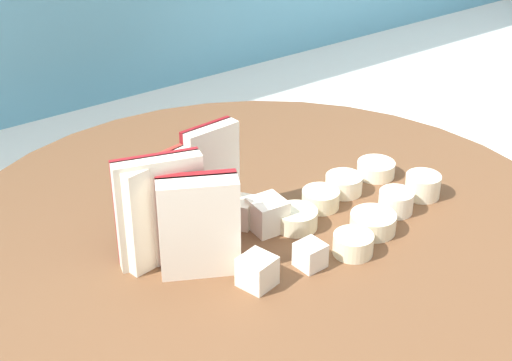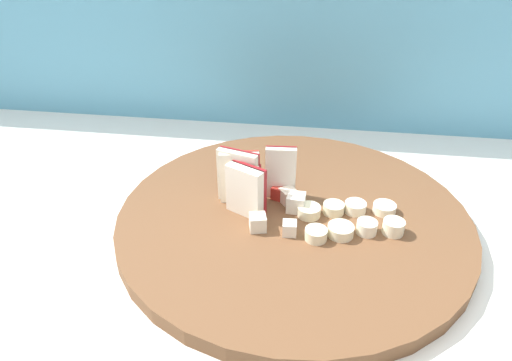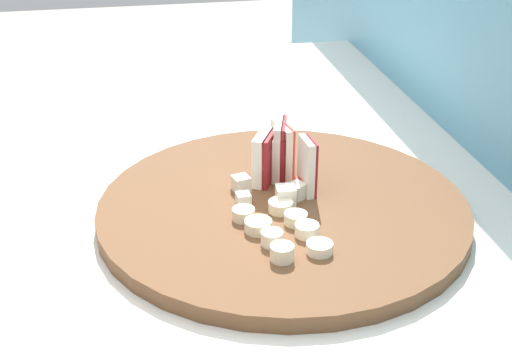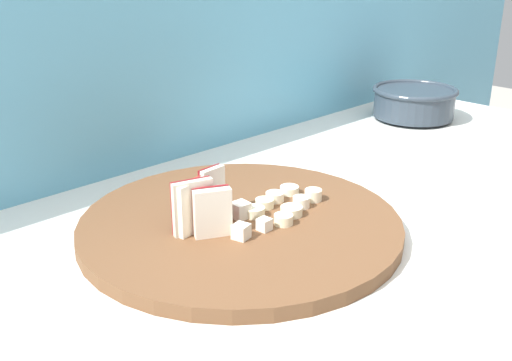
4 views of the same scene
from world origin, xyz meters
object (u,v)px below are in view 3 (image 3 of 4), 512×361
Objects in this scene: banana_slice_rows at (281,228)px; cutting_board at (283,210)px; apple_dice_pile at (275,191)px; apple_wedge_fan at (281,155)px.

cutting_board is at bearing 165.45° from banana_slice_rows.
banana_slice_rows is (0.06, -0.02, 0.02)m from cutting_board.
apple_dice_pile is 0.74× the size of banana_slice_rows.
apple_dice_pile is (0.04, -0.02, -0.02)m from apple_wedge_fan.
cutting_board is at bearing 28.62° from apple_dice_pile.
apple_dice_pile is (-0.01, -0.01, 0.02)m from cutting_board.
apple_wedge_fan reaches higher than banana_slice_rows.
banana_slice_rows is at bearing -12.23° from apple_wedge_fan.
banana_slice_rows reaches higher than cutting_board.
apple_dice_pile reaches higher than cutting_board.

